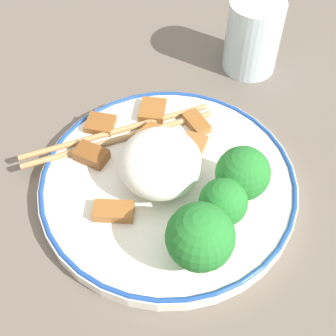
# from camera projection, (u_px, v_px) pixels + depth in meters

# --- Properties ---
(ground_plane) EXTENTS (3.00, 3.00, 0.00)m
(ground_plane) POSITION_uv_depth(u_px,v_px,m) (168.00, 189.00, 0.49)
(ground_plane) COLOR #665B51
(plate) EXTENTS (0.26, 0.26, 0.02)m
(plate) POSITION_uv_depth(u_px,v_px,m) (168.00, 183.00, 0.48)
(plate) COLOR white
(plate) RESTS_ON ground_plane
(rice_mound) EXTENTS (0.08, 0.08, 0.05)m
(rice_mound) POSITION_uv_depth(u_px,v_px,m) (160.00, 161.00, 0.46)
(rice_mound) COLOR white
(rice_mound) RESTS_ON plate
(broccoli_back_left) EXTENTS (0.06, 0.06, 0.07)m
(broccoli_back_left) POSITION_uv_depth(u_px,v_px,m) (200.00, 237.00, 0.39)
(broccoli_back_left) COLOR #72AD4C
(broccoli_back_left) RESTS_ON plate
(broccoli_back_center) EXTENTS (0.04, 0.04, 0.06)m
(broccoli_back_center) POSITION_uv_depth(u_px,v_px,m) (223.00, 203.00, 0.42)
(broccoli_back_center) COLOR #72AD4C
(broccoli_back_center) RESTS_ON plate
(broccoli_back_right) EXTENTS (0.05, 0.05, 0.06)m
(broccoli_back_right) POSITION_uv_depth(u_px,v_px,m) (243.00, 174.00, 0.44)
(broccoli_back_right) COLOR #72AD4C
(broccoli_back_right) RESTS_ON plate
(meat_near_front) EXTENTS (0.04, 0.04, 0.01)m
(meat_near_front) POSITION_uv_depth(u_px,v_px,m) (149.00, 137.00, 0.50)
(meat_near_front) COLOR #995B28
(meat_near_front) RESTS_ON plate
(meat_near_left) EXTENTS (0.03, 0.03, 0.01)m
(meat_near_left) POSITION_uv_depth(u_px,v_px,m) (194.00, 145.00, 0.50)
(meat_near_left) COLOR #9E6633
(meat_near_left) RESTS_ON plate
(meat_near_right) EXTENTS (0.04, 0.03, 0.01)m
(meat_near_right) POSITION_uv_depth(u_px,v_px,m) (196.00, 123.00, 0.52)
(meat_near_right) COLOR #995B28
(meat_near_right) RESTS_ON plate
(meat_near_back) EXTENTS (0.03, 0.04, 0.01)m
(meat_near_back) POSITION_uv_depth(u_px,v_px,m) (91.00, 155.00, 0.49)
(meat_near_back) COLOR brown
(meat_near_back) RESTS_ON plate
(meat_on_rice_edge) EXTENTS (0.02, 0.04, 0.01)m
(meat_on_rice_edge) POSITION_uv_depth(u_px,v_px,m) (114.00, 211.00, 0.45)
(meat_on_rice_edge) COLOR #995B28
(meat_on_rice_edge) RESTS_ON plate
(meat_mid_left) EXTENTS (0.04, 0.03, 0.01)m
(meat_mid_left) POSITION_uv_depth(u_px,v_px,m) (153.00, 110.00, 0.53)
(meat_mid_left) COLOR #995B28
(meat_mid_left) RESTS_ON plate
(meat_mid_right) EXTENTS (0.03, 0.03, 0.01)m
(meat_mid_right) POSITION_uv_depth(u_px,v_px,m) (100.00, 124.00, 0.52)
(meat_mid_right) COLOR brown
(meat_mid_right) RESTS_ON plate
(chopsticks) EXTENTS (0.11, 0.20, 0.01)m
(chopsticks) POSITION_uv_depth(u_px,v_px,m) (118.00, 135.00, 0.51)
(chopsticks) COLOR #AD8451
(chopsticks) RESTS_ON plate
(drinking_glass) EXTENTS (0.07, 0.07, 0.09)m
(drinking_glass) POSITION_uv_depth(u_px,v_px,m) (253.00, 36.00, 0.57)
(drinking_glass) COLOR silver
(drinking_glass) RESTS_ON ground_plane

